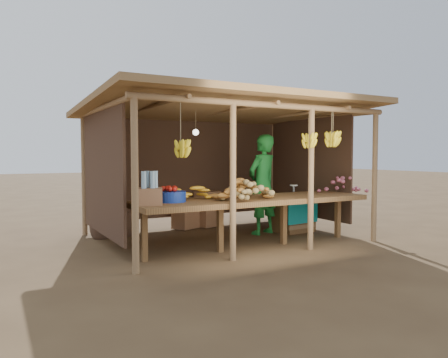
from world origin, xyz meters
TOP-DOWN VIEW (x-y plane):
  - ground at (0.00, 0.00)m, footprint 60.00×60.00m
  - stall_structure at (-0.03, -0.09)m, footprint 4.70×3.50m
  - counter at (0.00, -0.95)m, footprint 3.90×1.05m
  - potato_heap at (-0.21, -1.23)m, footprint 1.05×0.78m
  - sweet_potato_heap at (-0.22, -1.06)m, footprint 1.05×0.69m
  - onion_heap at (1.90, -0.96)m, footprint 0.85×0.62m
  - banana_pile at (-0.99, -0.66)m, footprint 0.72×0.49m
  - tomato_basin at (-1.36, -0.86)m, footprint 0.44×0.44m
  - bottle_box at (-1.78, -1.08)m, footprint 0.44×0.40m
  - vendor at (0.82, 0.00)m, footprint 0.77×0.62m
  - tarp_crate at (1.49, -0.05)m, footprint 0.84×0.75m
  - carton_stack at (0.11, 1.17)m, footprint 1.04×0.49m
  - burlap_sacks at (-1.72, 1.03)m, footprint 0.80×0.42m

SIDE VIEW (x-z plane):
  - ground at x=0.00m, z-range 0.00..0.00m
  - burlap_sacks at x=-1.72m, z-range -0.04..0.53m
  - carton_stack at x=0.11m, z-range -0.04..0.68m
  - tarp_crate at x=1.49m, z-range -0.08..0.84m
  - counter at x=0.00m, z-range 0.34..1.14m
  - tomato_basin at x=-1.36m, z-range 0.78..1.01m
  - vendor at x=0.82m, z-range 0.00..1.85m
  - banana_pile at x=-0.99m, z-range 0.80..1.15m
  - bottle_box at x=-1.78m, z-range 0.75..1.21m
  - onion_heap at x=1.90m, z-range 0.80..1.15m
  - sweet_potato_heap at x=-0.22m, z-range 0.80..1.16m
  - potato_heap at x=-0.21m, z-range 0.80..1.16m
  - stall_structure at x=-0.03m, z-range 0.69..3.13m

